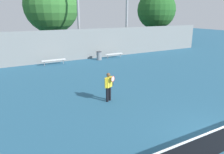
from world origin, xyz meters
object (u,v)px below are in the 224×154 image
Objects in this scene: bench_courtside_near at (114,54)px; light_pole_center_back at (127,2)px; tree_green_broad at (156,10)px; trash_bin at (99,56)px; tennis_player at (109,85)px; bench_courtside_far at (54,60)px; tree_green_tall at (51,6)px.

light_pole_center_back is (2.45, 1.45, 5.19)m from bench_courtside_near.
tree_green_broad is at bearing 26.59° from bench_courtside_near.
tree_green_broad reaches higher than trash_bin.
bench_courtside_near is at bearing 32.88° from tennis_player.
bench_courtside_far is 0.26× the size of tree_green_tall.
tree_green_tall is at bearing 126.69° from bench_courtside_near.
bench_courtside_near is 6.30m from bench_courtside_far.
tree_green_tall is at bearing 146.42° from light_pole_center_back.
tennis_player is 0.80× the size of bench_courtside_near.
tree_green_tall is 1.11× the size of tree_green_broad.
bench_courtside_near is 5.92m from light_pole_center_back.
tennis_player is 14.96m from light_pole_center_back.
bench_courtside_far is 0.22× the size of light_pole_center_back.
bench_courtside_near is 9.04m from tree_green_tall.
trash_bin is at bearing -65.69° from tree_green_tall.
bench_courtside_far is 4.54m from trash_bin.
trash_bin is at bearing -0.60° from bench_courtside_far.
tree_green_tall is (-2.78, 6.14, 4.89)m from trash_bin.
tree_green_tall is (1.54, 15.98, 4.43)m from tennis_player.
bench_courtside_far is 0.28× the size of tree_green_broad.
bench_courtside_far is at bearing -170.59° from light_pole_center_back.
tennis_player is 0.72× the size of bench_courtside_far.
light_pole_center_back is (8.54, 11.33, 4.73)m from tennis_player.
bench_courtside_near is 0.26× the size of tree_green_broad.
trash_bin is 12.94m from tree_green_broad.
trash_bin is (4.54, -0.05, -0.00)m from bench_courtside_far.
tree_green_tall is (-7.00, 4.65, -0.31)m from light_pole_center_back.
tree_green_tall is at bearing 73.89° from bench_courtside_far.
light_pole_center_back reaches higher than bench_courtside_far.
tennis_player is 9.89m from bench_courtside_far.
light_pole_center_back is (8.76, 1.45, 5.19)m from bench_courtside_far.
tree_green_tall is at bearing 59.00° from tennis_player.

